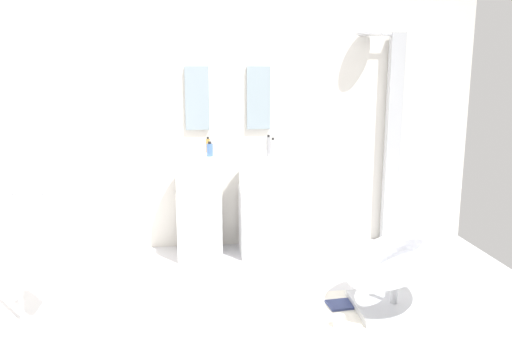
{
  "coord_description": "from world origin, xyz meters",
  "views": [
    {
      "loc": [
        -0.26,
        -3.16,
        1.68
      ],
      "look_at": [
        0.15,
        0.55,
        0.95
      ],
      "focal_mm": 35.17,
      "sensor_mm": 36.0,
      "label": 1
    }
  ],
  "objects_px": {
    "lounge_chair": "(396,265)",
    "coffee_mug": "(339,321)",
    "pedestal_sink_left": "(199,205)",
    "towel_rack": "(38,233)",
    "soap_bottle_blue": "(210,150)",
    "soap_bottle_amber": "(208,145)",
    "shower_column": "(391,135)",
    "soap_bottle_grey": "(269,146)",
    "magazine_navy": "(347,304)",
    "soap_bottle_white": "(273,146)",
    "pedestal_sink_right": "(261,203)"
  },
  "relations": [
    {
      "from": "lounge_chair",
      "to": "coffee_mug",
      "type": "relative_size",
      "value": 12.3
    },
    {
      "from": "pedestal_sink_left",
      "to": "towel_rack",
      "type": "height_order",
      "value": "pedestal_sink_left"
    },
    {
      "from": "soap_bottle_blue",
      "to": "soap_bottle_amber",
      "type": "relative_size",
      "value": 0.9
    },
    {
      "from": "towel_rack",
      "to": "soap_bottle_blue",
      "type": "relative_size",
      "value": 7.22
    },
    {
      "from": "shower_column",
      "to": "towel_rack",
      "type": "height_order",
      "value": "shower_column"
    },
    {
      "from": "lounge_chair",
      "to": "soap_bottle_grey",
      "type": "xyz_separation_m",
      "value": [
        -0.75,
        1.14,
        0.69
      ]
    },
    {
      "from": "magazine_navy",
      "to": "coffee_mug",
      "type": "bearing_deg",
      "value": -122.31
    },
    {
      "from": "soap_bottle_white",
      "to": "pedestal_sink_left",
      "type": "bearing_deg",
      "value": -179.32
    },
    {
      "from": "magazine_navy",
      "to": "soap_bottle_grey",
      "type": "xyz_separation_m",
      "value": [
        -0.45,
        1.04,
        1.02
      ]
    },
    {
      "from": "shower_column",
      "to": "towel_rack",
      "type": "xyz_separation_m",
      "value": [
        -2.95,
        -1.34,
        -0.45
      ]
    },
    {
      "from": "lounge_chair",
      "to": "soap_bottle_amber",
      "type": "distance_m",
      "value": 2.01
    },
    {
      "from": "magazine_navy",
      "to": "soap_bottle_white",
      "type": "height_order",
      "value": "soap_bottle_white"
    },
    {
      "from": "pedestal_sink_left",
      "to": "soap_bottle_white",
      "type": "bearing_deg",
      "value": 0.68
    },
    {
      "from": "lounge_chair",
      "to": "soap_bottle_blue",
      "type": "height_order",
      "value": "soap_bottle_blue"
    },
    {
      "from": "soap_bottle_grey",
      "to": "shower_column",
      "type": "bearing_deg",
      "value": 15.04
    },
    {
      "from": "towel_rack",
      "to": "magazine_navy",
      "type": "relative_size",
      "value": 3.23
    },
    {
      "from": "shower_column",
      "to": "towel_rack",
      "type": "bearing_deg",
      "value": -155.59
    },
    {
      "from": "magazine_navy",
      "to": "coffee_mug",
      "type": "height_order",
      "value": "coffee_mug"
    },
    {
      "from": "shower_column",
      "to": "soap_bottle_white",
      "type": "bearing_deg",
      "value": -170.74
    },
    {
      "from": "shower_column",
      "to": "pedestal_sink_left",
      "type": "bearing_deg",
      "value": -173.83
    },
    {
      "from": "soap_bottle_white",
      "to": "shower_column",
      "type": "bearing_deg",
      "value": 9.26
    },
    {
      "from": "coffee_mug",
      "to": "soap_bottle_grey",
      "type": "xyz_separation_m",
      "value": [
        -0.3,
        1.34,
        0.99
      ]
    },
    {
      "from": "soap_bottle_white",
      "to": "lounge_chair",
      "type": "bearing_deg",
      "value": -61.6
    },
    {
      "from": "shower_column",
      "to": "soap_bottle_grey",
      "type": "relative_size",
      "value": 10.81
    },
    {
      "from": "towel_rack",
      "to": "coffee_mug",
      "type": "height_order",
      "value": "towel_rack"
    },
    {
      "from": "pedestal_sink_right",
      "to": "magazine_navy",
      "type": "relative_size",
      "value": 3.58
    },
    {
      "from": "coffee_mug",
      "to": "soap_bottle_amber",
      "type": "bearing_deg",
      "value": 117.26
    },
    {
      "from": "magazine_navy",
      "to": "shower_column",
      "type": "bearing_deg",
      "value": 53.3
    },
    {
      "from": "soap_bottle_grey",
      "to": "soap_bottle_amber",
      "type": "xyz_separation_m",
      "value": [
        -0.53,
        0.26,
        -0.02
      ]
    },
    {
      "from": "shower_column",
      "to": "lounge_chair",
      "type": "relative_size",
      "value": 2.03
    },
    {
      "from": "lounge_chair",
      "to": "towel_rack",
      "type": "distance_m",
      "value": 2.46
    },
    {
      "from": "soap_bottle_grey",
      "to": "magazine_navy",
      "type": "bearing_deg",
      "value": -66.71
    },
    {
      "from": "soap_bottle_blue",
      "to": "lounge_chair",
      "type": "bearing_deg",
      "value": -43.1
    },
    {
      "from": "towel_rack",
      "to": "soap_bottle_amber",
      "type": "distance_m",
      "value": 1.76
    },
    {
      "from": "pedestal_sink_right",
      "to": "shower_column",
      "type": "distance_m",
      "value": 1.45
    },
    {
      "from": "magazine_navy",
      "to": "pedestal_sink_left",
      "type": "bearing_deg",
      "value": 126.24
    },
    {
      "from": "pedestal_sink_right",
      "to": "towel_rack",
      "type": "bearing_deg",
      "value": -145.41
    },
    {
      "from": "lounge_chair",
      "to": "soap_bottle_white",
      "type": "height_order",
      "value": "soap_bottle_white"
    },
    {
      "from": "shower_column",
      "to": "soap_bottle_amber",
      "type": "xyz_separation_m",
      "value": [
        -1.79,
        -0.08,
        -0.06
      ]
    },
    {
      "from": "soap_bottle_amber",
      "to": "towel_rack",
      "type": "bearing_deg",
      "value": -132.64
    },
    {
      "from": "pedestal_sink_right",
      "to": "shower_column",
      "type": "xyz_separation_m",
      "value": [
        1.3,
        0.2,
        0.59
      ]
    },
    {
      "from": "soap_bottle_blue",
      "to": "soap_bottle_grey",
      "type": "relative_size",
      "value": 0.69
    },
    {
      "from": "pedestal_sink_left",
      "to": "soap_bottle_grey",
      "type": "relative_size",
      "value": 5.55
    },
    {
      "from": "magazine_navy",
      "to": "coffee_mug",
      "type": "relative_size",
      "value": 3.58
    },
    {
      "from": "shower_column",
      "to": "soap_bottle_amber",
      "type": "bearing_deg",
      "value": -177.53
    },
    {
      "from": "shower_column",
      "to": "soap_bottle_blue",
      "type": "height_order",
      "value": "shower_column"
    },
    {
      "from": "magazine_navy",
      "to": "soap_bottle_amber",
      "type": "xyz_separation_m",
      "value": [
        -0.97,
        1.3,
        1.0
      ]
    },
    {
      "from": "towel_rack",
      "to": "soap_bottle_blue",
      "type": "bearing_deg",
      "value": 41.83
    },
    {
      "from": "lounge_chair",
      "to": "shower_column",
      "type": "bearing_deg",
      "value": 71.13
    },
    {
      "from": "soap_bottle_white",
      "to": "towel_rack",
      "type": "bearing_deg",
      "value": -146.86
    }
  ]
}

